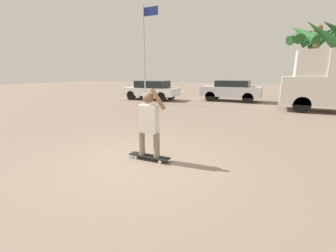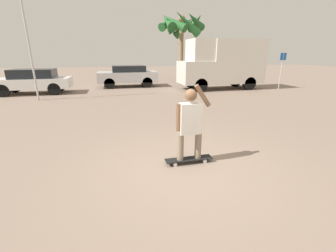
{
  "view_description": "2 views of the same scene",
  "coord_description": "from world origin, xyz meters",
  "views": [
    {
      "loc": [
        2.64,
        -4.04,
        1.99
      ],
      "look_at": [
        0.25,
        0.99,
        0.67
      ],
      "focal_mm": 24.0,
      "sensor_mm": 36.0,
      "label": 1
    },
    {
      "loc": [
        -1.35,
        -3.87,
        2.22
      ],
      "look_at": [
        -0.13,
        1.12,
        0.57
      ],
      "focal_mm": 24.0,
      "sensor_mm": 36.0,
      "label": 2
    }
  ],
  "objects": [
    {
      "name": "skateboard",
      "position": [
        0.12,
        0.24,
        0.08
      ],
      "size": [
        1.02,
        0.23,
        0.1
      ],
      "color": "black",
      "rests_on": "ground_plane"
    },
    {
      "name": "flagpole",
      "position": [
        -4.97,
        8.65,
        3.47
      ],
      "size": [
        1.06,
        0.12,
        6.06
      ],
      "color": "#B7B7BC",
      "rests_on": "ground_plane"
    },
    {
      "name": "street_sign",
      "position": [
        9.43,
        8.99,
        1.48
      ],
      "size": [
        0.44,
        0.06,
        2.3
      ],
      "color": "#B7B7BC",
      "rests_on": "ground_plane"
    },
    {
      "name": "palm_tree_near_van",
      "position": [
        5.06,
        17.01,
        4.73
      ],
      "size": [
        4.34,
        4.35,
        5.83
      ],
      "color": "#8E704C",
      "rests_on": "ground_plane"
    },
    {
      "name": "camper_van",
      "position": [
        5.72,
        9.97,
        1.68
      ],
      "size": [
        5.4,
        2.01,
        3.11
      ],
      "color": "black",
      "rests_on": "ground_plane"
    },
    {
      "name": "parked_car_silver",
      "position": [
        -0.24,
        12.58,
        0.8
      ],
      "size": [
        4.1,
        1.9,
        1.47
      ],
      "color": "black",
      "rests_on": "ground_plane"
    },
    {
      "name": "ground_plane",
      "position": [
        0.0,
        0.0,
        0.0
      ],
      "size": [
        80.0,
        80.0,
        0.0
      ],
      "primitive_type": "plane",
      "color": "gray"
    },
    {
      "name": "parked_car_white",
      "position": [
        -5.8,
        10.81,
        0.76
      ],
      "size": [
        4.12,
        1.8,
        1.42
      ],
      "color": "black",
      "rests_on": "ground_plane"
    },
    {
      "name": "person_skateboarder",
      "position": [
        0.12,
        0.24,
        0.94
      ],
      "size": [
        0.72,
        0.24,
        1.57
      ],
      "color": "gray",
      "rests_on": "skateboard"
    }
  ]
}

